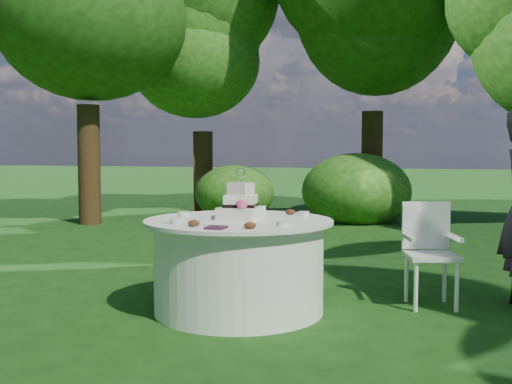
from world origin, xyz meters
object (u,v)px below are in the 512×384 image
napkins (216,228)px  table (239,265)px  chair (429,246)px  cake (241,206)px

napkins → table: 0.73m
table → chair: size_ratio=1.76×
table → napkins: bearing=-87.1°
napkins → cake: size_ratio=0.33×
table → chair: chair is taller
table → cake: bearing=15.7°
chair → table: bearing=-156.0°
chair → cake: bearing=-155.9°
cake → napkins: bearing=-88.8°
napkins → chair: bearing=40.9°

